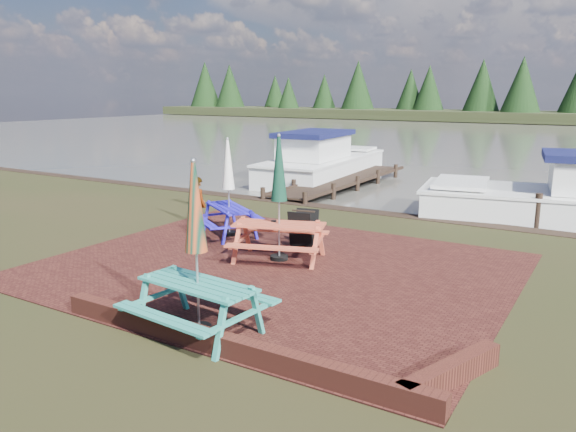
% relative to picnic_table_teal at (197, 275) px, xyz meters
% --- Properties ---
extents(ground, '(120.00, 120.00, 0.00)m').
position_rel_picnic_table_teal_xyz_m(ground, '(-0.71, 2.20, -0.89)').
color(ground, black).
rests_on(ground, ground).
extents(paving, '(9.00, 7.50, 0.02)m').
position_rel_picnic_table_teal_xyz_m(paving, '(-0.71, 3.20, -0.88)').
color(paving, black).
rests_on(paving, ground).
extents(brick_wall, '(6.21, 1.79, 0.30)m').
position_rel_picnic_table_teal_xyz_m(brick_wall, '(1.43, -0.22, -0.74)').
color(brick_wall, '#4C1E16').
rests_on(brick_wall, ground).
extents(water, '(120.00, 60.00, 0.02)m').
position_rel_picnic_table_teal_xyz_m(water, '(-0.71, 39.20, -0.89)').
color(water, '#403F37').
rests_on(water, ground).
extents(far_treeline, '(120.00, 10.00, 8.10)m').
position_rel_picnic_table_teal_xyz_m(far_treeline, '(-0.71, 68.20, 2.39)').
color(far_treeline, black).
rests_on(far_treeline, ground).
extents(picnic_table_teal, '(1.98, 1.79, 2.55)m').
position_rel_picnic_table_teal_xyz_m(picnic_table_teal, '(0.00, 0.00, 0.00)').
color(picnic_table_teal, teal).
rests_on(picnic_table_teal, ground).
extents(picnic_table_red, '(2.33, 2.20, 2.62)m').
position_rel_picnic_table_teal_xyz_m(picnic_table_red, '(-0.92, 3.69, 0.03)').
color(picnic_table_red, '#C34D32').
rests_on(picnic_table_red, ground).
extents(picnic_table_blue, '(2.27, 2.22, 2.38)m').
position_rel_picnic_table_teal_xyz_m(picnic_table_blue, '(-3.08, 4.82, -0.06)').
color(picnic_table_blue, '#2419C1').
rests_on(picnic_table_blue, ground).
extents(chalkboard, '(0.57, 0.60, 0.87)m').
position_rel_picnic_table_teal_xyz_m(chalkboard, '(-0.96, 4.78, -0.44)').
color(chalkboard, black).
rests_on(chalkboard, ground).
extents(jetty, '(1.76, 9.08, 1.00)m').
position_rel_picnic_table_teal_xyz_m(jetty, '(-4.21, 13.48, -0.78)').
color(jetty, black).
rests_on(jetty, ground).
extents(boat_jetty, '(3.26, 8.12, 2.31)m').
position_rel_picnic_table_teal_xyz_m(boat_jetty, '(-5.89, 14.99, -0.41)').
color(boat_jetty, silver).
rests_on(boat_jetty, ground).
extents(person, '(0.77, 0.63, 1.82)m').
position_rel_picnic_table_teal_xyz_m(person, '(-6.08, 7.21, 0.02)').
color(person, gray).
rests_on(person, ground).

